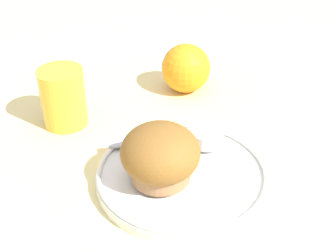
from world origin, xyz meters
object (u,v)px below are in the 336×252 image
object	(u,v)px
butter_knife	(166,141)
juice_glass	(63,97)
muffin	(160,155)
orange_fruit	(186,68)

from	to	relation	value
butter_knife	juice_glass	xyz separation A→B (m)	(-0.11, 0.14, 0.02)
butter_knife	juice_glass	world-z (taller)	juice_glass
butter_knife	muffin	bearing A→B (deg)	-102.51
butter_knife	orange_fruit	xyz separation A→B (m)	(0.11, 0.15, 0.02)
orange_fruit	juice_glass	world-z (taller)	juice_glass
butter_knife	orange_fruit	size ratio (longest dim) A/B	1.88
orange_fruit	juice_glass	bearing A→B (deg)	-177.98
muffin	butter_knife	xyz separation A→B (m)	(0.04, 0.06, -0.03)
muffin	orange_fruit	size ratio (longest dim) A/B	1.19
butter_knife	orange_fruit	bearing A→B (deg)	72.75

